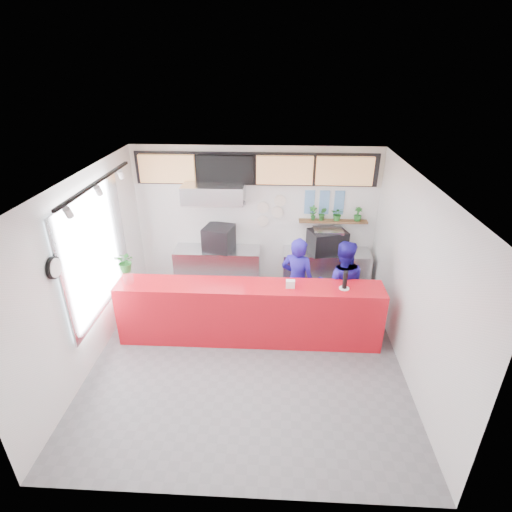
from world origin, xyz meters
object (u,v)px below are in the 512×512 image
at_px(staff_center, 297,281).
at_px(service_counter, 249,313).
at_px(pepper_mill, 345,280).
at_px(espresso_machine, 327,241).
at_px(panini_oven, 219,238).
at_px(staff_right, 341,285).

bearing_deg(staff_center, service_counter, 58.62).
height_order(service_counter, staff_center, staff_center).
bearing_deg(pepper_mill, espresso_machine, 92.63).
height_order(service_counter, espresso_machine, espresso_machine).
bearing_deg(service_counter, panini_oven, 112.68).
height_order(panini_oven, espresso_machine, panini_oven).
bearing_deg(panini_oven, pepper_mill, -25.46).
distance_m(panini_oven, espresso_machine, 2.24).
bearing_deg(pepper_mill, staff_right, 84.77).
relative_size(staff_center, pepper_mill, 5.54).
relative_size(staff_right, pepper_mill, 5.56).
bearing_deg(pepper_mill, service_counter, 179.00).
xyz_separation_m(staff_right, pepper_mill, (-0.05, -0.55, 0.42)).
relative_size(espresso_machine, staff_right, 0.43).
relative_size(service_counter, panini_oven, 7.98).
bearing_deg(pepper_mill, panini_oven, 141.81).
xyz_separation_m(staff_center, pepper_mill, (0.73, -0.66, 0.42)).
relative_size(panini_oven, staff_right, 0.33).
bearing_deg(espresso_machine, panini_oven, 161.50).
bearing_deg(staff_center, panini_oven, -14.68).
bearing_deg(staff_center, espresso_machine, -97.28).
xyz_separation_m(espresso_machine, staff_center, (-0.65, -1.17, -0.28)).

